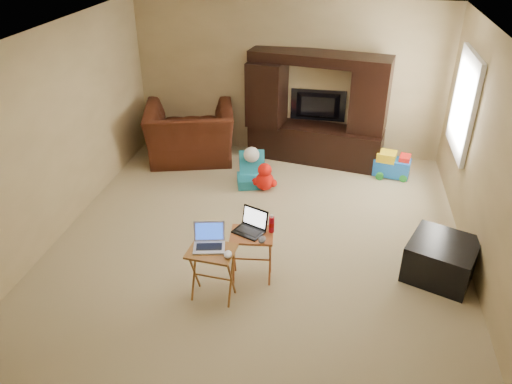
% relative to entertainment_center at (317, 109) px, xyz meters
% --- Properties ---
extents(floor, '(5.50, 5.50, 0.00)m').
position_rel_entertainment_center_xyz_m(floor, '(-0.50, -2.45, -0.88)').
color(floor, '#C0B385').
rests_on(floor, ground).
extents(ceiling, '(5.50, 5.50, 0.00)m').
position_rel_entertainment_center_xyz_m(ceiling, '(-0.50, -2.45, 1.62)').
color(ceiling, silver).
rests_on(ceiling, ground).
extents(wall_back, '(5.00, 0.00, 5.00)m').
position_rel_entertainment_center_xyz_m(wall_back, '(-0.50, 0.30, 0.37)').
color(wall_back, tan).
rests_on(wall_back, ground).
extents(wall_front, '(5.00, 0.00, 5.00)m').
position_rel_entertainment_center_xyz_m(wall_front, '(-0.50, -5.20, 0.37)').
color(wall_front, tan).
rests_on(wall_front, ground).
extents(wall_left, '(0.00, 5.50, 5.50)m').
position_rel_entertainment_center_xyz_m(wall_left, '(-3.00, -2.45, 0.37)').
color(wall_left, tan).
rests_on(wall_left, ground).
extents(wall_right, '(0.00, 5.50, 5.50)m').
position_rel_entertainment_center_xyz_m(wall_right, '(2.00, -2.45, 0.37)').
color(wall_right, tan).
rests_on(wall_right, ground).
extents(window_pane, '(0.00, 1.20, 1.20)m').
position_rel_entertainment_center_xyz_m(window_pane, '(1.98, -0.90, 0.52)').
color(window_pane, white).
rests_on(window_pane, ground).
extents(window_frame, '(0.06, 1.14, 1.34)m').
position_rel_entertainment_center_xyz_m(window_frame, '(1.96, -0.90, 0.52)').
color(window_frame, white).
rests_on(window_frame, ground).
extents(entertainment_center, '(2.21, 0.90, 1.76)m').
position_rel_entertainment_center_xyz_m(entertainment_center, '(0.00, 0.00, 0.00)').
color(entertainment_center, black).
rests_on(entertainment_center, floor).
extents(television, '(0.90, 0.13, 0.51)m').
position_rel_entertainment_center_xyz_m(television, '(0.00, 0.20, -0.04)').
color(television, black).
rests_on(television, entertainment_center).
extents(recliner, '(1.65, 1.53, 0.90)m').
position_rel_entertainment_center_xyz_m(recliner, '(-2.00, -0.33, -0.43)').
color(recliner, '#44160E').
rests_on(recliner, floor).
extents(child_rocker, '(0.48, 0.52, 0.51)m').
position_rel_entertainment_center_xyz_m(child_rocker, '(-0.88, -1.06, -0.63)').
color(child_rocker, teal).
rests_on(child_rocker, floor).
extents(plush_toy, '(0.38, 0.32, 0.43)m').
position_rel_entertainment_center_xyz_m(plush_toy, '(-0.64, -1.16, -0.67)').
color(plush_toy, red).
rests_on(plush_toy, floor).
extents(push_toy, '(0.62, 0.50, 0.41)m').
position_rel_entertainment_center_xyz_m(push_toy, '(1.23, -0.39, -0.68)').
color(push_toy, blue).
rests_on(push_toy, floor).
extents(ottoman, '(0.90, 0.90, 0.45)m').
position_rel_entertainment_center_xyz_m(ottoman, '(1.62, -2.78, -0.66)').
color(ottoman, black).
rests_on(ottoman, floor).
extents(tray_table_left, '(0.50, 0.42, 0.61)m').
position_rel_entertainment_center_xyz_m(tray_table_left, '(-0.79, -3.58, -0.58)').
color(tray_table_left, '#9A6525').
rests_on(tray_table_left, floor).
extents(tray_table_right, '(0.49, 0.41, 0.60)m').
position_rel_entertainment_center_xyz_m(tray_table_right, '(-0.45, -3.20, -0.58)').
color(tray_table_right, '#995425').
rests_on(tray_table_right, floor).
extents(laptop_left, '(0.37, 0.33, 0.24)m').
position_rel_entertainment_center_xyz_m(laptop_left, '(-0.82, -3.55, -0.15)').
color(laptop_left, silver).
rests_on(laptop_left, tray_table_left).
extents(laptop_right, '(0.39, 0.36, 0.24)m').
position_rel_entertainment_center_xyz_m(laptop_right, '(-0.49, -3.18, -0.16)').
color(laptop_right, black).
rests_on(laptop_right, tray_table_right).
extents(mouse_left, '(0.10, 0.13, 0.05)m').
position_rel_entertainment_center_xyz_m(mouse_left, '(-0.60, -3.65, -0.25)').
color(mouse_left, white).
rests_on(mouse_left, tray_table_left).
extents(mouse_right, '(0.09, 0.13, 0.05)m').
position_rel_entertainment_center_xyz_m(mouse_right, '(-0.32, -3.32, -0.26)').
color(mouse_right, '#3E3F43').
rests_on(mouse_right, tray_table_right).
extents(water_bottle, '(0.06, 0.06, 0.18)m').
position_rel_entertainment_center_xyz_m(water_bottle, '(-0.25, -3.12, -0.19)').
color(water_bottle, red).
rests_on(water_bottle, tray_table_right).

